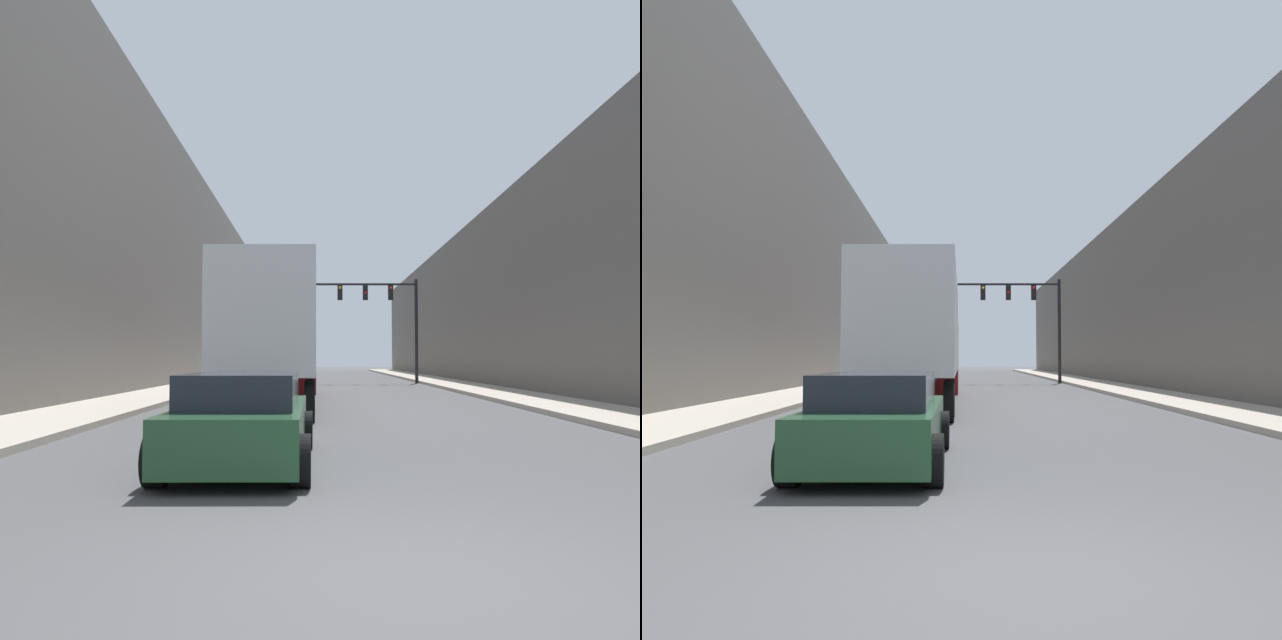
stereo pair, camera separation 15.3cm
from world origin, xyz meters
The scene contains 8 objects.
ground_plane centered at (0.00, 0.00, 0.00)m, with size 200.00×200.00×0.00m, color #4C4C4F.
sidewalk_right centered at (6.95, 30.00, 0.07)m, with size 2.81×80.00×0.15m.
sidewalk_left centered at (-6.95, 30.00, 0.07)m, with size 2.81×80.00×0.15m.
building_right centered at (11.35, 30.00, 4.77)m, with size 6.00×80.00×9.53m.
building_left centered at (-11.35, 30.00, 6.85)m, with size 6.00×80.00×13.69m.
semi_truck centered at (-1.96, 16.62, 2.34)m, with size 2.55×14.45×4.11m.
sedan_car centered at (-1.73, 4.75, 0.64)m, with size 1.99×4.48×1.33m.
traffic_signal_gantry centered at (3.71, 33.28, 4.52)m, with size 6.28×0.35×6.31m.
Camera 1 is at (-0.67, -4.43, 1.56)m, focal length 35.00 mm.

